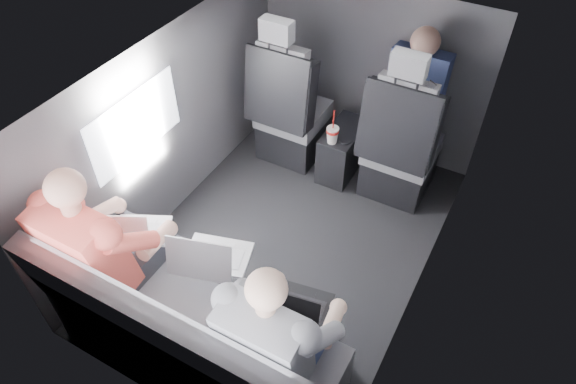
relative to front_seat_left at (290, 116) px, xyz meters
The scene contains 19 objects.
floor 1.03m from the front_seat_left, 61.81° to the right, with size 2.60×2.60×0.00m, color black.
ceiling 1.34m from the front_seat_left, 61.81° to the right, with size 2.60×2.60×0.00m, color #B2B2AD.
panel_left 0.99m from the front_seat_left, 118.19° to the right, with size 0.02×2.60×1.35m, color #56565B.
panel_right 1.61m from the front_seat_left, 31.88° to the right, with size 0.02×2.60×1.35m, color #56565B.
panel_front 0.70m from the front_seat_left, 45.65° to the left, with size 1.80×0.02×1.35m, color #56565B.
panel_back 2.20m from the front_seat_left, 78.12° to the right, with size 1.80×0.02×1.35m, color #56565B.
side_window 1.32m from the front_seat_left, 110.67° to the right, with size 0.02×0.75×0.42m, color white.
seatbelt 1.00m from the front_seat_left, 10.68° to the right, with size 0.05×0.01×0.65m, color black.
front_seat_left is the anchor object (origin of this frame).
front_seat_right 0.90m from the front_seat_left, ahead, with size 0.52×0.58×1.26m.
center_console 0.49m from the front_seat_left, ahead, with size 0.24×0.48×0.41m.
rear_bench 1.96m from the front_seat_left, 76.69° to the right, with size 1.60×0.57×0.92m.
soda_cup 0.45m from the front_seat_left, 17.76° to the right, with size 0.09×0.09×0.28m.
laptop_white 1.66m from the front_seat_left, 92.73° to the right, with size 0.37×0.40×0.23m.
laptop_silver 1.65m from the front_seat_left, 75.94° to the right, with size 0.40×0.40×0.25m.
laptop_black 1.90m from the front_seat_left, 60.39° to the right, with size 0.33×0.32×0.22m.
passenger_rear_left 1.83m from the front_seat_left, 93.25° to the right, with size 0.53×0.64×1.27m.
passenger_rear_right 2.05m from the front_seat_left, 62.50° to the right, with size 0.49×0.61×1.20m.
passenger_front_right 0.97m from the front_seat_left, 16.55° to the left, with size 0.40×0.40×0.80m.
Camera 1 is at (1.12, -2.04, 2.76)m, focal length 32.00 mm.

